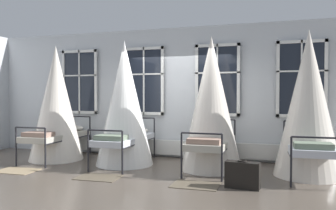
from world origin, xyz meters
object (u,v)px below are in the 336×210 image
cot_first (56,105)px  suitcase_dark (242,175)px  cot_second (125,105)px  cot_third (211,105)px  cot_fourth (308,105)px

cot_first → suitcase_dark: (4.48, -1.25, -1.10)m
cot_second → cot_third: 1.93m
cot_first → cot_second: bearing=-91.8°
cot_second → cot_fourth: 3.79m
cot_first → cot_second: cot_second is taller
cot_third → cot_fourth: size_ratio=0.99×
cot_third → cot_fourth: bearing=-89.6°
cot_second → cot_third: (1.93, 0.05, 0.00)m
cot_first → cot_third: size_ratio=0.99×
cot_fourth → suitcase_dark: cot_fourth is taller
cot_second → cot_fourth: cot_fourth is taller
cot_fourth → cot_first: bearing=88.1°
cot_first → cot_second: size_ratio=0.99×
cot_first → cot_third: cot_third is taller
cot_second → cot_fourth: (3.79, 0.03, 0.02)m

